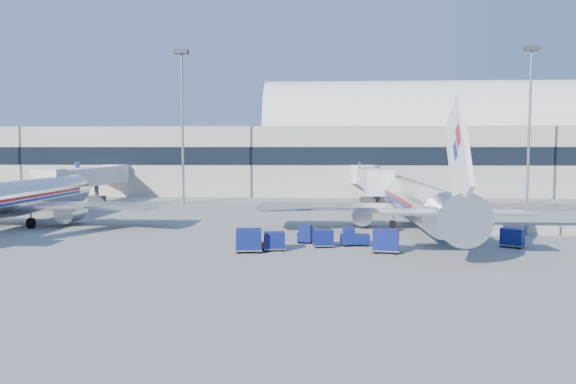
# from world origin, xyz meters

# --- Properties ---
(ground) EXTENTS (260.00, 260.00, 0.00)m
(ground) POSITION_xyz_m (0.00, 0.00, 0.00)
(ground) COLOR gray
(ground) RESTS_ON ground
(terminal) EXTENTS (170.00, 28.15, 21.00)m
(terminal) POSITION_xyz_m (-13.60, 55.96, 7.52)
(terminal) COLOR #B2AA9E
(terminal) RESTS_ON ground
(airliner_main) EXTENTS (32.00, 37.26, 12.07)m
(airliner_main) POSITION_xyz_m (10.00, 4.51, 2.93)
(airliner_main) COLOR silver
(airliner_main) RESTS_ON ground
(airliner_mid) EXTENTS (32.00, 37.26, 12.07)m
(airliner_mid) POSITION_xyz_m (-32.00, 4.51, 2.93)
(airliner_mid) COLOR silver
(airliner_mid) RESTS_ON ground
(jetbridge_near) EXTENTS (4.40, 27.50, 6.25)m
(jetbridge_near) POSITION_xyz_m (7.60, 30.81, 3.93)
(jetbridge_near) COLOR silver
(jetbridge_near) RESTS_ON ground
(jetbridge_mid) EXTENTS (4.40, 27.50, 6.25)m
(jetbridge_mid) POSITION_xyz_m (-34.40, 30.81, 3.93)
(jetbridge_mid) COLOR silver
(jetbridge_mid) RESTS_ON ground
(mast_west) EXTENTS (2.00, 1.20, 22.60)m
(mast_west) POSITION_xyz_m (-20.00, 30.00, 14.79)
(mast_west) COLOR slate
(mast_west) RESTS_ON ground
(mast_east) EXTENTS (2.00, 1.20, 22.60)m
(mast_east) POSITION_xyz_m (30.00, 30.00, 14.79)
(mast_east) COLOR slate
(mast_east) RESTS_ON ground
(barrier_near) EXTENTS (3.00, 0.55, 0.90)m
(barrier_near) POSITION_xyz_m (18.00, 2.00, 0.45)
(barrier_near) COLOR #9E9E96
(barrier_near) RESTS_ON ground
(barrier_mid) EXTENTS (3.00, 0.55, 0.90)m
(barrier_mid) POSITION_xyz_m (21.30, 2.00, 0.45)
(barrier_mid) COLOR #9E9E96
(barrier_mid) RESTS_ON ground
(tug_lead) EXTENTS (2.47, 1.35, 1.57)m
(tug_lead) POSITION_xyz_m (3.03, -5.06, 0.71)
(tug_lead) COLOR #0B1453
(tug_lead) RESTS_ON ground
(tug_right) EXTENTS (2.42, 1.65, 1.44)m
(tug_right) POSITION_xyz_m (12.44, -2.28, 0.66)
(tug_right) COLOR #0B1453
(tug_right) RESTS_ON ground
(tug_left) EXTENTS (1.69, 2.61, 1.57)m
(tug_left) POSITION_xyz_m (-0.96, -3.53, 0.72)
(tug_left) COLOR #0B1453
(tug_left) RESTS_ON ground
(cart_train_a) EXTENTS (1.87, 1.56, 1.46)m
(cart_train_a) POSITION_xyz_m (0.45, -5.89, 0.78)
(cart_train_a) COLOR #0B1453
(cart_train_a) RESTS_ON ground
(cart_train_b) EXTENTS (1.87, 1.54, 1.49)m
(cart_train_b) POSITION_xyz_m (-3.44, -7.69, 0.80)
(cart_train_b) COLOR #0B1453
(cart_train_b) RESTS_ON ground
(cart_train_c) EXTENTS (2.25, 1.81, 1.85)m
(cart_train_c) POSITION_xyz_m (-5.39, -8.53, 0.99)
(cart_train_c) COLOR #0B1453
(cart_train_c) RESTS_ON ground
(cart_solo_near) EXTENTS (2.34, 1.94, 1.85)m
(cart_solo_near) POSITION_xyz_m (5.37, -8.18, 0.99)
(cart_solo_near) COLOR #0B1453
(cart_solo_near) RESTS_ON ground
(cart_solo_far) EXTENTS (2.28, 2.15, 1.61)m
(cart_solo_far) POSITION_xyz_m (16.14, -5.08, 0.86)
(cart_solo_far) COLOR #0B1453
(cart_solo_far) RESTS_ON ground
(cart_open_red) EXTENTS (2.41, 1.78, 0.62)m
(cart_open_red) POSITION_xyz_m (-5.20, -7.65, 0.44)
(cart_open_red) COLOR slate
(cart_open_red) RESTS_ON ground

